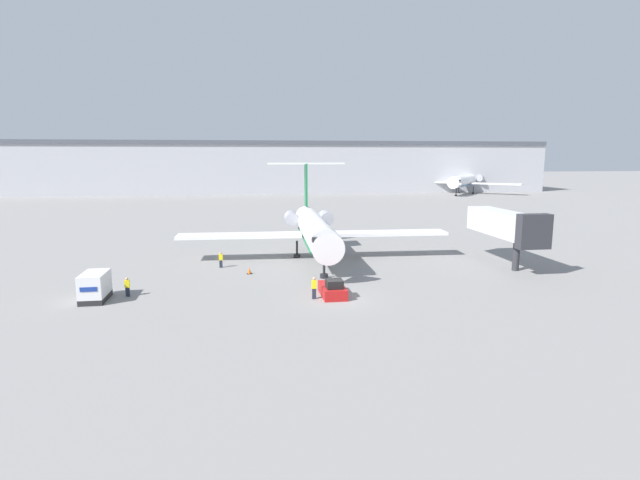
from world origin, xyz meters
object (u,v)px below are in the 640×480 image
object	(u,v)px
luggage_cart	(95,287)
airplane_parked_far_left	(466,181)
jet_bridge	(506,225)
traffic_cone_left	(249,271)
worker_by_wing	(221,259)
pushback_tug	(333,289)
worker_on_apron	(127,287)
airplane_main	(314,228)
worker_near_tug	(314,287)

from	to	relation	value
luggage_cart	airplane_parked_far_left	xyz separation A→B (m)	(80.51, 104.47, 2.89)
airplane_parked_far_left	jet_bridge	size ratio (longest dim) A/B	2.23
luggage_cart	airplane_parked_far_left	distance (m)	131.93
traffic_cone_left	worker_by_wing	bearing A→B (deg)	131.52
traffic_cone_left	jet_bridge	world-z (taller)	jet_bridge
pushback_tug	worker_on_apron	size ratio (longest dim) A/B	2.34
airplane_main	traffic_cone_left	world-z (taller)	airplane_main
pushback_tug	worker_by_wing	xyz separation A→B (m)	(-9.77, 12.45, 0.30)
luggage_cart	airplane_parked_far_left	bearing A→B (deg)	52.38
airplane_main	traffic_cone_left	size ratio (longest dim) A/B	45.55
pushback_tug	worker_near_tug	size ratio (longest dim) A/B	2.10
jet_bridge	luggage_cart	bearing A→B (deg)	-169.81
jet_bridge	airplane_main	bearing A→B (deg)	160.44
worker_near_tug	jet_bridge	bearing A→B (deg)	23.26
worker_near_tug	airplane_parked_far_left	size ratio (longest dim) A/B	0.07
worker_on_apron	traffic_cone_left	bearing A→B (deg)	33.04
airplane_main	worker_near_tug	xyz separation A→B (m)	(-2.36, -16.45, -2.54)
jet_bridge	pushback_tug	bearing A→B (deg)	-156.54
worker_near_tug	airplane_parked_far_left	xyz separation A→B (m)	(62.73, 106.79, 3.07)
worker_near_tug	traffic_cone_left	xyz separation A→B (m)	(-5.18, 9.78, -0.66)
traffic_cone_left	pushback_tug	bearing A→B (deg)	-53.18
luggage_cart	pushback_tug	bearing A→B (deg)	-4.94
worker_by_wing	jet_bridge	xyz separation A→B (m)	(30.13, -3.62, 3.57)
pushback_tug	worker_on_apron	distance (m)	17.28
airplane_main	worker_on_apron	distance (m)	22.39
traffic_cone_left	jet_bridge	bearing A→B (deg)	-0.66
worker_on_apron	traffic_cone_left	world-z (taller)	worker_on_apron
worker_on_apron	jet_bridge	world-z (taller)	jet_bridge
pushback_tug	luggage_cart	bearing A→B (deg)	175.06
worker_near_tug	jet_bridge	xyz separation A→B (m)	(22.03, 9.47, 3.47)
airplane_main	luggage_cart	size ratio (longest dim) A/B	9.07
worker_near_tug	worker_on_apron	bearing A→B (deg)	168.58
pushback_tug	jet_bridge	world-z (taller)	jet_bridge
pushback_tug	traffic_cone_left	xyz separation A→B (m)	(-6.85, 9.15, -0.25)
luggage_cart	worker_on_apron	size ratio (longest dim) A/B	2.06
worker_by_wing	airplane_parked_far_left	bearing A→B (deg)	52.91
airplane_main	jet_bridge	distance (m)	20.89
worker_on_apron	jet_bridge	xyz separation A→B (m)	(37.45, 6.35, 3.59)
airplane_main	worker_on_apron	size ratio (longest dim) A/B	18.69
worker_near_tug	airplane_parked_far_left	world-z (taller)	airplane_parked_far_left
pushback_tug	worker_by_wing	distance (m)	15.83
worker_on_apron	traffic_cone_left	xyz separation A→B (m)	(10.25, 6.67, -0.54)
worker_on_apron	luggage_cart	bearing A→B (deg)	-161.19
pushback_tug	airplane_parked_far_left	world-z (taller)	airplane_parked_far_left
traffic_cone_left	airplane_main	bearing A→B (deg)	41.51
worker_near_tug	airplane_main	bearing A→B (deg)	81.83
pushback_tug	airplane_parked_far_left	bearing A→B (deg)	60.09
worker_on_apron	airplane_parked_far_left	world-z (taller)	airplane_parked_far_left
pushback_tug	luggage_cart	distance (m)	19.53
airplane_main	pushback_tug	bearing A→B (deg)	-92.50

